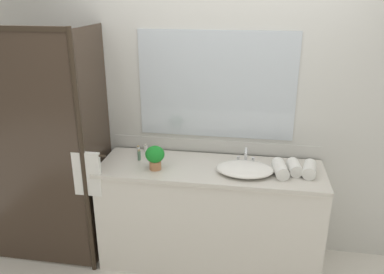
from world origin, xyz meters
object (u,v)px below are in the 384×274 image
Objects in this scene: faucet at (246,159)px; rolled_towel_far_edge at (280,169)px; sink_basin at (245,169)px; rolled_towel_middle at (294,167)px; amenity_bottle_conditioner at (138,151)px; amenity_bottle_shampoo at (139,155)px; rolled_towel_near_edge at (309,169)px; amenity_bottle_lotion at (146,149)px; soap_dish at (151,154)px; potted_plant at (155,156)px.

faucet reaches higher than rolled_towel_far_edge.
sink_basin is 2.45× the size of rolled_towel_middle.
faucet is 0.91m from amenity_bottle_conditioner.
amenity_bottle_conditioner is at bearing 170.55° from rolled_towel_far_edge.
rolled_towel_far_edge is at bearing -4.81° from amenity_bottle_shampoo.
amenity_bottle_conditioner is at bearing 173.13° from rolled_towel_near_edge.
rolled_towel_middle reaches higher than amenity_bottle_lotion.
faucet reaches higher than soap_dish.
rolled_towel_middle is at bearing -7.03° from soap_dish.
soap_dish is at bearing 52.55° from amenity_bottle_shampoo.
faucet reaches higher than amenity_bottle_conditioner.
faucet is 0.50m from rolled_towel_near_edge.
faucet is 1.70× the size of soap_dish.
faucet is 0.88× the size of potted_plant.
rolled_towel_middle is (0.38, 0.06, 0.01)m from sink_basin.
sink_basin is 0.88m from amenity_bottle_shampoo.
soap_dish is 0.10m from amenity_bottle_lotion.
amenity_bottle_conditioner is at bearing 109.79° from amenity_bottle_shampoo.
rolled_towel_near_edge is at bearing -6.87° from amenity_bottle_conditioner.
amenity_bottle_lotion is at bearing 56.71° from amenity_bottle_conditioner.
potted_plant reaches higher than soap_dish.
amenity_bottle_shampoo is (-0.08, -0.10, 0.03)m from soap_dish.
amenity_bottle_conditioner is 1.30m from rolled_towel_middle.
rolled_towel_far_edge is (1.13, -0.26, 0.01)m from amenity_bottle_lotion.
faucet is 0.87× the size of rolled_towel_near_edge.
soap_dish is 0.13m from amenity_bottle_shampoo.
faucet is 0.94× the size of rolled_towel_middle.
rolled_towel_far_edge is (0.97, 0.05, -0.06)m from potted_plant.
rolled_towel_near_edge is at bearing 3.96° from potted_plant.
faucet is at bearing 16.63° from potted_plant.
faucet is at bearing 165.38° from rolled_towel_near_edge.
sink_basin is 1.96× the size of rolled_towel_far_edge.
amenity_bottle_lotion is (-0.87, 0.11, -0.01)m from faucet.
soap_dish is (-0.80, 0.21, -0.02)m from sink_basin.
amenity_bottle_lotion is (0.01, 0.17, -0.01)m from amenity_bottle_shampoo.
rolled_towel_middle is 0.12m from rolled_towel_far_edge.
amenity_bottle_conditioner is (-0.91, 0.04, -0.01)m from faucet.
amenity_bottle_shampoo is 0.11m from amenity_bottle_conditioner.
potted_plant reaches higher than amenity_bottle_shampoo.
faucet reaches higher than amenity_bottle_shampoo.
amenity_bottle_lotion is (-0.17, 0.32, -0.08)m from potted_plant.
rolled_towel_far_edge is (-0.22, -0.03, 0.00)m from rolled_towel_near_edge.
rolled_towel_middle is (1.18, -0.15, 0.03)m from soap_dish.
amenity_bottle_conditioner reaches higher than amenity_bottle_lotion.
rolled_towel_near_edge reaches higher than sink_basin.
potted_plant is 1.19m from rolled_towel_near_edge.
potted_plant is 0.86× the size of rolled_towel_far_edge.
sink_basin is 5.94× the size of amenity_bottle_lotion.
rolled_towel_near_edge is at bearing 4.59° from sink_basin.
rolled_towel_far_edge is (1.18, -0.20, 0.01)m from amenity_bottle_conditioner.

